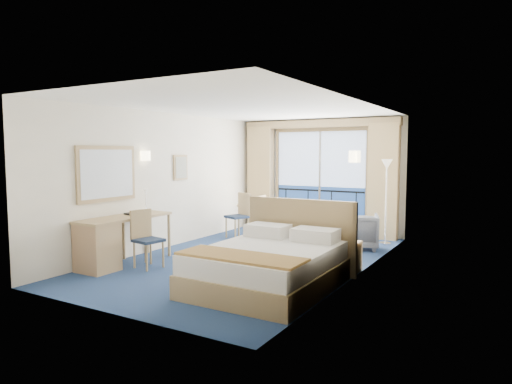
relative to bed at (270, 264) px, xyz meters
name	(u,v)px	position (x,y,z in m)	size (l,w,h in m)	color
floor	(251,259)	(-1.13, 1.36, -0.33)	(6.50, 6.50, 0.00)	navy
room_walls	(251,160)	(-1.13, 1.36, 1.45)	(4.04, 6.54, 2.72)	white
balcony_door	(320,185)	(-1.13, 4.58, 0.82)	(2.36, 0.03, 2.52)	navy
curtain_left	(261,178)	(-2.68, 4.43, 0.95)	(0.65, 0.22, 2.55)	tan
curtain_right	(383,182)	(0.42, 4.43, 0.95)	(0.65, 0.22, 2.55)	tan
pelmet	(319,124)	(-1.13, 4.46, 2.25)	(3.80, 0.25, 0.18)	tan
mirror	(107,174)	(-3.10, -0.14, 1.22)	(0.05, 1.25, 0.95)	tan
wall_print	(181,167)	(-3.10, 1.81, 1.27)	(0.04, 0.42, 0.52)	tan
sconce_left	(145,156)	(-3.07, 0.76, 1.52)	(0.18, 0.18, 0.18)	beige
sconce_right	(355,157)	(0.81, 1.21, 1.52)	(0.18, 0.18, 0.18)	beige
bed	(270,264)	(0.00, 0.00, 0.00)	(1.86, 2.22, 1.17)	tan
nightstand	(348,256)	(0.67, 1.40, -0.08)	(0.37, 0.36, 0.49)	#A48457
phone	(347,239)	(0.66, 1.36, 0.20)	(0.17, 0.13, 0.08)	beige
armchair	(359,231)	(0.27, 3.21, 0.02)	(0.75, 0.77, 0.70)	#424650
floor_lamp	(387,180)	(0.63, 3.89, 1.01)	(0.25, 0.25, 1.77)	silver
desk	(104,242)	(-2.82, -0.50, 0.13)	(0.60, 1.75, 0.82)	tan
desk_chair	(145,235)	(-2.35, -0.03, 0.21)	(0.48, 0.48, 0.96)	#1C2A42
folder	(135,214)	(-2.82, 0.21, 0.51)	(0.32, 0.24, 0.03)	black
desk_lamp	(146,196)	(-2.93, 0.60, 0.79)	(0.11, 0.11, 0.40)	silver
round_table	(253,212)	(-2.40, 3.58, 0.19)	(0.77, 0.77, 0.69)	tan
table_chair_a	(265,213)	(-2.00, 3.47, 0.19)	(0.41, 0.40, 0.92)	#1C2A42
table_chair_b	(240,213)	(-2.39, 3.00, 0.24)	(0.56, 0.57, 1.00)	#1C2A42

